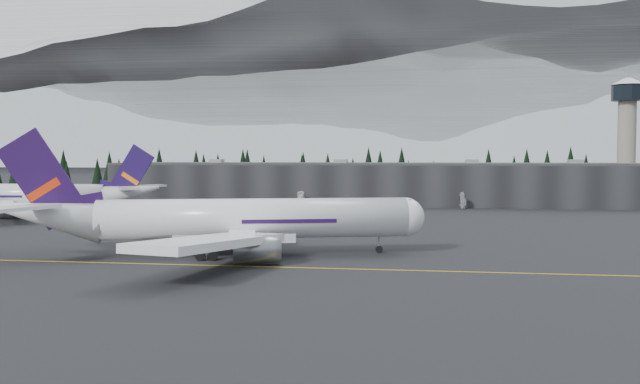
% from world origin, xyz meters
% --- Properties ---
extents(ground, '(1400.00, 1400.00, 0.00)m').
position_xyz_m(ground, '(0.00, 0.00, 0.00)').
color(ground, black).
rests_on(ground, ground).
extents(taxiline, '(400.00, 0.40, 0.02)m').
position_xyz_m(taxiline, '(0.00, -2.00, 0.01)').
color(taxiline, gold).
rests_on(taxiline, ground).
extents(terminal, '(160.00, 30.00, 12.60)m').
position_xyz_m(terminal, '(0.00, 125.00, 6.30)').
color(terminal, black).
rests_on(terminal, ground).
extents(control_tower, '(10.00, 10.00, 37.70)m').
position_xyz_m(control_tower, '(75.00, 128.00, 23.41)').
color(control_tower, gray).
rests_on(control_tower, ground).
extents(treeline, '(360.00, 20.00, 15.00)m').
position_xyz_m(treeline, '(0.00, 162.00, 7.50)').
color(treeline, black).
rests_on(treeline, ground).
extents(mountain_ridge, '(4400.00, 900.00, 420.00)m').
position_xyz_m(mountain_ridge, '(0.00, 1000.00, 0.00)').
color(mountain_ridge, white).
rests_on(mountain_ridge, ground).
extents(jet_main, '(63.28, 57.43, 19.01)m').
position_xyz_m(jet_main, '(-13.68, 7.41, 5.36)').
color(jet_main, white).
rests_on(jet_main, ground).
extents(jet_parked, '(60.13, 55.48, 17.68)m').
position_xyz_m(jet_parked, '(-77.00, 67.36, 4.98)').
color(jet_parked, silver).
rests_on(jet_parked, ground).
extents(gse_vehicle_a, '(3.01, 4.92, 1.27)m').
position_xyz_m(gse_vehicle_a, '(-19.35, 107.85, 0.64)').
color(gse_vehicle_a, silver).
rests_on(gse_vehicle_a, ground).
extents(gse_vehicle_b, '(5.00, 3.02, 1.59)m').
position_xyz_m(gse_vehicle_b, '(26.75, 106.55, 0.80)').
color(gse_vehicle_b, silver).
rests_on(gse_vehicle_b, ground).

